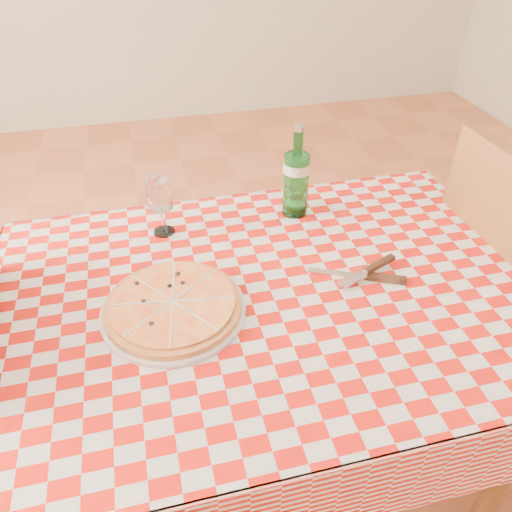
{
  "coord_description": "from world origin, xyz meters",
  "views": [
    {
      "loc": [
        -0.24,
        -0.84,
        1.53
      ],
      "look_at": [
        -0.02,
        0.06,
        0.82
      ],
      "focal_mm": 35.0,
      "sensor_mm": 36.0,
      "label": 1
    }
  ],
  "objects_px": {
    "chair_near": "(511,289)",
    "wine_glass": "(161,207)",
    "dining_table": "(270,320)",
    "water_bottle": "(296,172)",
    "pizza_plate": "(173,305)"
  },
  "relations": [
    {
      "from": "chair_near",
      "to": "wine_glass",
      "type": "xyz_separation_m",
      "value": [
        -0.95,
        0.26,
        0.27
      ]
    },
    {
      "from": "dining_table",
      "to": "wine_glass",
      "type": "bearing_deg",
      "value": 126.01
    },
    {
      "from": "dining_table",
      "to": "chair_near",
      "type": "height_order",
      "value": "chair_near"
    },
    {
      "from": "chair_near",
      "to": "water_bottle",
      "type": "xyz_separation_m",
      "value": [
        -0.58,
        0.27,
        0.32
      ]
    },
    {
      "from": "pizza_plate",
      "to": "water_bottle",
      "type": "bearing_deg",
      "value": 40.66
    },
    {
      "from": "water_bottle",
      "to": "wine_glass",
      "type": "distance_m",
      "value": 0.38
    },
    {
      "from": "dining_table",
      "to": "wine_glass",
      "type": "xyz_separation_m",
      "value": [
        -0.22,
        0.3,
        0.18
      ]
    },
    {
      "from": "dining_table",
      "to": "wine_glass",
      "type": "distance_m",
      "value": 0.41
    },
    {
      "from": "pizza_plate",
      "to": "water_bottle",
      "type": "relative_size",
      "value": 1.23
    },
    {
      "from": "dining_table",
      "to": "water_bottle",
      "type": "distance_m",
      "value": 0.41
    },
    {
      "from": "water_bottle",
      "to": "wine_glass",
      "type": "xyz_separation_m",
      "value": [
        -0.37,
        -0.01,
        -0.05
      ]
    },
    {
      "from": "chair_near",
      "to": "water_bottle",
      "type": "height_order",
      "value": "water_bottle"
    },
    {
      "from": "water_bottle",
      "to": "wine_glass",
      "type": "relative_size",
      "value": 1.61
    },
    {
      "from": "water_bottle",
      "to": "pizza_plate",
      "type": "bearing_deg",
      "value": -139.34
    },
    {
      "from": "dining_table",
      "to": "pizza_plate",
      "type": "height_order",
      "value": "pizza_plate"
    }
  ]
}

